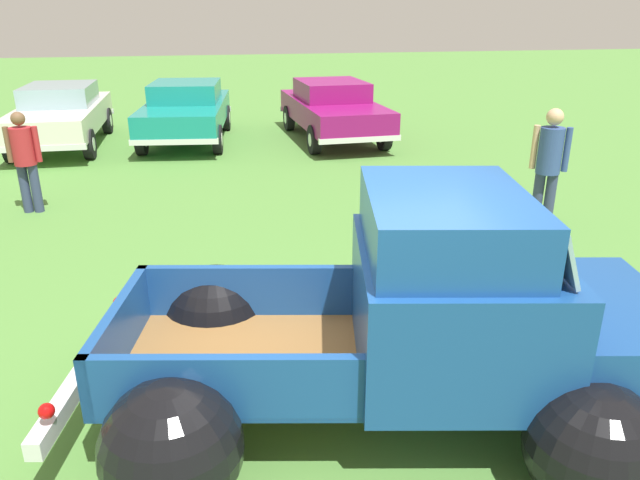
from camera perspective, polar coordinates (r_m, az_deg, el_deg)
ground_plane at (r=5.21m, az=4.22°, el=-16.16°), size 80.00×80.00×0.00m
vintage_pickup_truck at (r=4.83m, az=9.12°, el=-8.85°), size 4.89×3.42×1.96m
show_car_0 at (r=15.84m, az=-23.34°, el=10.97°), size 1.83×4.67×1.43m
show_car_1 at (r=15.50m, az=-12.56°, el=11.99°), size 2.39×4.65×1.43m
show_car_2 at (r=15.39m, az=1.22°, el=12.42°), size 2.09×4.68×1.43m
spectator_0 at (r=9.39m, az=20.86°, el=6.91°), size 0.49×0.47×1.82m
spectator_1 at (r=10.75m, az=-26.21°, el=7.13°), size 0.54×0.38×1.63m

